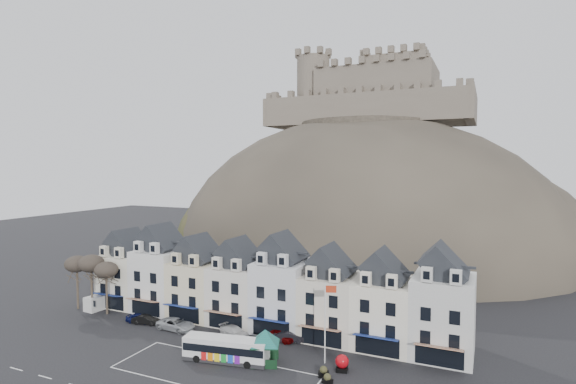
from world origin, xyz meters
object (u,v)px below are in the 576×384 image
object	(u,v)px
bus	(226,348)
car_black	(146,320)
car_white	(234,332)
car_maroon	(281,335)
bus_shelter	(265,337)
flagpole	(326,318)
car_charcoal	(290,336)
car_silver	(176,324)
red_buoy	(342,363)
car_navy	(140,318)
white_van	(101,302)

from	to	relation	value
bus	car_black	world-z (taller)	bus
car_white	car_maroon	bearing A→B (deg)	-57.70
bus	bus_shelter	bearing A→B (deg)	6.42
flagpole	car_charcoal	world-z (taller)	flagpole
car_charcoal	car_silver	bearing A→B (deg)	79.21
bus	bus_shelter	xyz separation A→B (m)	(4.32, 1.25, 1.53)
bus_shelter	red_buoy	world-z (taller)	bus_shelter
car_silver	car_white	world-z (taller)	car_silver
flagpole	car_black	bearing A→B (deg)	177.13
car_navy	car_maroon	size ratio (longest dim) A/B	0.93
white_van	car_maroon	bearing A→B (deg)	6.13
white_van	car_navy	world-z (taller)	white_van
bus_shelter	flagpole	distance (m)	7.08
white_van	car_navy	distance (m)	10.18
bus_shelter	flagpole	size ratio (longest dim) A/B	0.63
bus_shelter	car_maroon	world-z (taller)	bus_shelter
car_white	car_black	bearing A→B (deg)	114.28
bus	flagpole	world-z (taller)	flagpole
bus	white_van	world-z (taller)	bus
car_silver	car_white	size ratio (longest dim) A/B	1.16
bus	car_black	xyz separation A→B (m)	(-16.54, 5.57, -0.89)
bus	car_navy	xyz separation A→B (m)	(-17.74, 5.69, -0.87)
car_white	bus	bearing A→B (deg)	-136.85
white_van	car_white	world-z (taller)	white_van
car_maroon	bus_shelter	bearing A→B (deg)	-152.24
car_maroon	bus	bearing A→B (deg)	176.51
car_maroon	car_charcoal	bearing A→B (deg)	-72.71
car_white	car_charcoal	world-z (taller)	car_charcoal
bus	car_charcoal	bearing A→B (deg)	52.43
bus	red_buoy	bearing A→B (deg)	4.09
white_van	car_white	bearing A→B (deg)	2.97
bus	bus_shelter	world-z (taller)	bus_shelter
red_buoy	car_navy	world-z (taller)	red_buoy
bus	white_van	distance (m)	28.78
bus_shelter	car_black	xyz separation A→B (m)	(-20.86, 4.32, -2.42)
red_buoy	white_van	xyz separation A→B (m)	(-40.25, 4.97, 0.16)
car_maroon	car_black	bearing A→B (deg)	114.56
car_black	car_maroon	xyz separation A→B (m)	(19.60, 2.50, 0.07)
white_van	car_maroon	distance (m)	30.69
bus_shelter	car_navy	distance (m)	22.63
bus	red_buoy	size ratio (longest dim) A/B	5.57
white_van	car_silver	world-z (taller)	white_van
bus	flagpole	size ratio (longest dim) A/B	1.10
car_navy	car_maroon	xyz separation A→B (m)	(20.80, 2.38, 0.05)
bus_shelter	car_white	distance (m)	9.39
car_white	car_charcoal	xyz separation A→B (m)	(7.20, 1.36, 0.02)
car_black	car_silver	size ratio (longest dim) A/B	0.72
bus	car_maroon	xyz separation A→B (m)	(3.06, 8.07, -0.82)
car_navy	car_silver	world-z (taller)	car_silver
bus_shelter	white_van	xyz separation A→B (m)	(-31.95, 6.82, -1.97)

